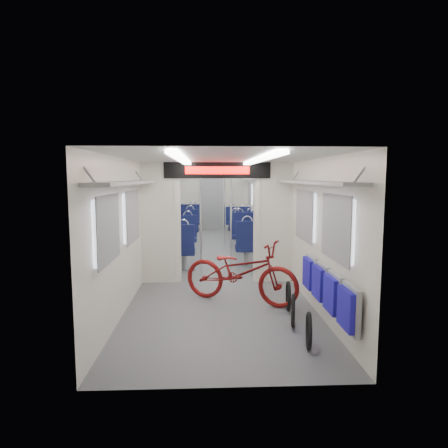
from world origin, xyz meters
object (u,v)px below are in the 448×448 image
at_px(seat_bay_near_right, 252,235).
at_px(seat_bay_far_left, 185,221).
at_px(seat_bay_far_right, 240,222).
at_px(bike_hoop_a, 309,333).
at_px(stanchion_far_right, 225,207).
at_px(stanchion_far_left, 201,208).
at_px(bike_hoop_c, 288,298).
at_px(flip_bench, 326,288).
at_px(bicycle, 241,272).
at_px(stanchion_near_right, 231,218).
at_px(stanchion_near_left, 201,219).
at_px(bike_hoop_b, 293,312).
at_px(seat_bay_near_left, 176,238).

xyz_separation_m(seat_bay_near_right, seat_bay_far_left, (-1.87, 3.30, 0.00)).
bearing_deg(seat_bay_far_left, seat_bay_far_right, 2.44).
relative_size(bike_hoop_a, stanchion_far_right, 0.20).
xyz_separation_m(seat_bay_near_right, stanchion_far_left, (-1.29, 1.60, 0.58)).
relative_size(bike_hoop_a, bike_hoop_c, 0.97).
bearing_deg(flip_bench, seat_bay_far_right, 92.90).
height_order(bicycle, stanchion_near_right, stanchion_near_right).
relative_size(seat_bay_near_right, stanchion_near_left, 1.00).
bearing_deg(seat_bay_far_left, stanchion_far_right, -49.31).
bearing_deg(bike_hoop_b, bike_hoop_a, -87.55).
relative_size(bike_hoop_a, seat_bay_far_left, 0.19).
bearing_deg(stanchion_far_right, stanchion_near_right, -90.25).
xyz_separation_m(flip_bench, stanchion_near_right, (-1.03, 3.52, 0.57)).
distance_m(bike_hoop_a, stanchion_far_right, 7.36).
bearing_deg(seat_bay_near_left, flip_bench, -62.96).
bearing_deg(seat_bay_near_left, bike_hoop_c, -61.98).
bearing_deg(stanchion_far_right, seat_bay_near_right, -71.72).
bearing_deg(stanchion_far_left, bike_hoop_c, -76.34).
xyz_separation_m(flip_bench, seat_bay_near_left, (-2.29, 4.48, -0.02)).
distance_m(seat_bay_far_right, stanchion_near_right, 4.83).
bearing_deg(bike_hoop_b, stanchion_far_right, 95.45).
distance_m(bike_hoop_c, stanchion_near_right, 2.96).
height_order(bicycle, stanchion_far_right, stanchion_far_right).
distance_m(flip_bench, stanchion_far_right, 6.82).
relative_size(bike_hoop_a, stanchion_near_right, 0.20).
distance_m(bike_hoop_a, seat_bay_near_left, 5.40).
relative_size(flip_bench, stanchion_near_right, 0.92).
bearing_deg(seat_bay_near_right, stanchion_near_right, -114.10).
height_order(seat_bay_far_left, stanchion_far_right, stanchion_far_right).
relative_size(bike_hoop_b, seat_bay_far_right, 0.23).
bearing_deg(stanchion_near_right, seat_bay_near_left, 142.47).
height_order(bicycle, bike_hoop_a, bicycle).
distance_m(seat_bay_far_right, stanchion_near_left, 5.19).
xyz_separation_m(bike_hoop_b, seat_bay_far_right, (-0.02, 8.11, 0.33)).
height_order(seat_bay_far_right, stanchion_far_left, stanchion_far_left).
height_order(seat_bay_near_left, stanchion_far_right, stanchion_far_right).
height_order(seat_bay_far_left, seat_bay_far_right, seat_bay_far_left).
bearing_deg(flip_bench, bicycle, 128.77).
xyz_separation_m(flip_bench, stanchion_near_left, (-1.68, 3.28, 0.57)).
relative_size(flip_bench, seat_bay_near_right, 0.92).
xyz_separation_m(seat_bay_far_right, stanchion_far_left, (-1.29, -1.77, 0.62)).
distance_m(stanchion_near_right, stanchion_far_right, 3.20).
height_order(bike_hoop_c, stanchion_near_left, stanchion_near_left).
bearing_deg(seat_bay_far_right, stanchion_far_right, -111.14).
relative_size(bike_hoop_c, stanchion_far_left, 0.20).
xyz_separation_m(seat_bay_near_right, stanchion_near_right, (-0.62, -1.38, 0.58)).
xyz_separation_m(seat_bay_near_left, stanchion_near_left, (0.61, -1.21, 0.59)).
relative_size(seat_bay_far_left, stanchion_near_left, 1.01).
bearing_deg(bike_hoop_b, bicycle, 119.39).
relative_size(bike_hoop_b, stanchion_near_left, 0.20).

